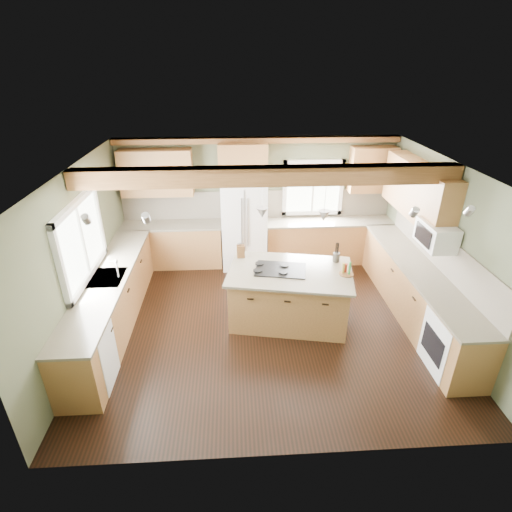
{
  "coord_description": "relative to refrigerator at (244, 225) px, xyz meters",
  "views": [
    {
      "loc": [
        -0.51,
        -5.46,
        4.0
      ],
      "look_at": [
        -0.16,
        0.3,
        1.09
      ],
      "focal_mm": 28.0,
      "sensor_mm": 36.0,
      "label": 1
    }
  ],
  "objects": [
    {
      "name": "floor",
      "position": [
        0.3,
        -2.12,
        -0.9
      ],
      "size": [
        5.6,
        5.6,
        0.0
      ],
      "primitive_type": "plane",
      "color": "black",
      "rests_on": "ground"
    },
    {
      "name": "ceiling",
      "position": [
        0.3,
        -2.12,
        1.7
      ],
      "size": [
        5.6,
        5.6,
        0.0
      ],
      "primitive_type": "plane",
      "rotation": [
        3.14,
        0.0,
        0.0
      ],
      "color": "silver",
      "rests_on": "wall_back"
    },
    {
      "name": "wall_back",
      "position": [
        0.3,
        0.38,
        0.4
      ],
      "size": [
        5.6,
        0.0,
        5.6
      ],
      "primitive_type": "plane",
      "rotation": [
        1.57,
        0.0,
        0.0
      ],
      "color": "#50573D",
      "rests_on": "ground"
    },
    {
      "name": "wall_left",
      "position": [
        -2.5,
        -2.12,
        0.4
      ],
      "size": [
        0.0,
        5.0,
        5.0
      ],
      "primitive_type": "plane",
      "rotation": [
        1.57,
        0.0,
        1.57
      ],
      "color": "#50573D",
      "rests_on": "ground"
    },
    {
      "name": "wall_right",
      "position": [
        3.1,
        -2.12,
        0.4
      ],
      "size": [
        0.0,
        5.0,
        5.0
      ],
      "primitive_type": "plane",
      "rotation": [
        1.57,
        0.0,
        -1.57
      ],
      "color": "#50573D",
      "rests_on": "ground"
    },
    {
      "name": "ceiling_beam",
      "position": [
        0.3,
        -2.03,
        1.57
      ],
      "size": [
        5.55,
        0.26,
        0.26
      ],
      "primitive_type": "cube",
      "color": "#513117",
      "rests_on": "ceiling"
    },
    {
      "name": "soffit_trim",
      "position": [
        0.3,
        0.28,
        1.64
      ],
      "size": [
        5.55,
        0.2,
        0.1
      ],
      "primitive_type": "cube",
      "color": "#513117",
      "rests_on": "ceiling"
    },
    {
      "name": "backsplash_back",
      "position": [
        0.3,
        0.36,
        0.31
      ],
      "size": [
        5.58,
        0.03,
        0.58
      ],
      "primitive_type": "cube",
      "color": "brown",
      "rests_on": "wall_back"
    },
    {
      "name": "backsplash_right",
      "position": [
        3.08,
        -2.07,
        0.31
      ],
      "size": [
        0.03,
        3.7,
        0.58
      ],
      "primitive_type": "cube",
      "color": "brown",
      "rests_on": "wall_right"
    },
    {
      "name": "base_cab_back_left",
      "position": [
        -1.49,
        0.08,
        -0.46
      ],
      "size": [
        2.02,
        0.6,
        0.88
      ],
      "primitive_type": "cube",
      "color": "brown",
      "rests_on": "floor"
    },
    {
      "name": "counter_back_left",
      "position": [
        -1.49,
        0.08,
        0.0
      ],
      "size": [
        2.06,
        0.64,
        0.04
      ],
      "primitive_type": "cube",
      "color": "#4E4839",
      "rests_on": "base_cab_back_left"
    },
    {
      "name": "base_cab_back_right",
      "position": [
        1.79,
        0.08,
        -0.46
      ],
      "size": [
        2.62,
        0.6,
        0.88
      ],
      "primitive_type": "cube",
      "color": "brown",
      "rests_on": "floor"
    },
    {
      "name": "counter_back_right",
      "position": [
        1.79,
        0.08,
        0.0
      ],
      "size": [
        2.66,
        0.64,
        0.04
      ],
      "primitive_type": "cube",
      "color": "#4E4839",
      "rests_on": "base_cab_back_right"
    },
    {
      "name": "base_cab_left",
      "position": [
        -2.2,
        -2.07,
        -0.46
      ],
      "size": [
        0.6,
        3.7,
        0.88
      ],
      "primitive_type": "cube",
      "color": "brown",
      "rests_on": "floor"
    },
    {
      "name": "counter_left",
      "position": [
        -2.2,
        -2.07,
        0.0
      ],
      "size": [
        0.64,
        3.74,
        0.04
      ],
      "primitive_type": "cube",
      "color": "#4E4839",
      "rests_on": "base_cab_left"
    },
    {
      "name": "base_cab_right",
      "position": [
        2.8,
        -2.07,
        -0.46
      ],
      "size": [
        0.6,
        3.7,
        0.88
      ],
      "primitive_type": "cube",
      "color": "brown",
      "rests_on": "floor"
    },
    {
      "name": "counter_right",
      "position": [
        2.8,
        -2.07,
        0.0
      ],
      "size": [
        0.64,
        3.74,
        0.04
      ],
      "primitive_type": "cube",
      "color": "#4E4839",
      "rests_on": "base_cab_right"
    },
    {
      "name": "upper_cab_back_left",
      "position": [
        -1.69,
        0.21,
        1.05
      ],
      "size": [
        1.4,
        0.35,
        0.9
      ],
      "primitive_type": "cube",
      "color": "brown",
      "rests_on": "wall_back"
    },
    {
      "name": "upper_cab_over_fridge",
      "position": [
        -0.0,
        0.21,
        1.25
      ],
      "size": [
        0.96,
        0.35,
        0.7
      ],
      "primitive_type": "cube",
      "color": "brown",
      "rests_on": "wall_back"
    },
    {
      "name": "upper_cab_right",
      "position": [
        2.92,
        -1.22,
        1.05
      ],
      "size": [
        0.35,
        2.2,
        0.9
      ],
      "primitive_type": "cube",
      "color": "brown",
      "rests_on": "wall_right"
    },
    {
      "name": "upper_cab_back_corner",
      "position": [
        2.6,
        0.21,
        1.05
      ],
      "size": [
        0.9,
        0.35,
        0.9
      ],
      "primitive_type": "cube",
      "color": "brown",
      "rests_on": "wall_back"
    },
    {
      "name": "window_left",
      "position": [
        -2.48,
        -2.07,
        0.65
      ],
      "size": [
        0.04,
        1.6,
        1.05
      ],
      "primitive_type": "cube",
      "color": "white",
      "rests_on": "wall_left"
    },
    {
      "name": "window_back",
      "position": [
        1.45,
        0.36,
        0.65
      ],
      "size": [
        1.1,
        0.04,
        1.0
      ],
      "primitive_type": "cube",
      "color": "white",
      "rests_on": "wall_back"
    },
    {
      "name": "sink",
      "position": [
        -2.2,
        -2.07,
        0.01
      ],
      "size": [
        0.5,
        0.65,
        0.03
      ],
      "primitive_type": "cube",
      "color": "#262628",
      "rests_on": "counter_left"
    },
    {
      "name": "faucet",
      "position": [
        -2.02,
        -2.07,
        0.15
      ],
      "size": [
        0.02,
        0.02,
        0.28
      ],
      "primitive_type": "cylinder",
      "color": "#B2B2B7",
      "rests_on": "sink"
    },
    {
      "name": "dishwasher",
      "position": [
        -2.19,
        -3.37,
        -0.47
      ],
      "size": [
        0.6,
        0.6,
        0.84
      ],
      "primitive_type": "cube",
      "color": "white",
      "rests_on": "floor"
    },
    {
      "name": "oven",
      "position": [
        2.79,
        -3.37,
        -0.47
      ],
      "size": [
        0.6,
        0.72,
        0.84
      ],
      "primitive_type": "cube",
      "color": "white",
      "rests_on": "floor"
    },
    {
      "name": "microwave",
      "position": [
        2.88,
        -2.17,
        0.65
      ],
      "size": [
        0.4,
        0.7,
        0.38
      ],
      "primitive_type": "cube",
      "color": "white",
      "rests_on": "wall_right"
    },
    {
      "name": "pendant_left",
      "position": [
        0.22,
        -1.94,
        0.98
      ],
      "size": [
        0.18,
        0.18,
        0.16
      ],
      "primitive_type": "cone",
      "rotation": [
        3.14,
        0.0,
        0.0
      ],
      "color": "#B2B2B7",
      "rests_on": "ceiling"
    },
    {
      "name": "pendant_right",
      "position": [
        1.12,
        -2.12,
        0.98
      ],
      "size": [
        0.18,
        0.18,
        0.16
      ],
      "primitive_type": "cone",
      "rotation": [
        3.14,
        0.0,
        0.0
      ],
      "color": "#B2B2B7",
      "rests_on": "ceiling"
    },
    {
      "name": "refrigerator",
      "position": [
        0.0,
        0.0,
        0.0
      ],
      "size": [
        0.9,
        0.74,
        1.8
      ],
      "primitive_type": "cube",
      "color": "white",
      "rests_on": "floor"
    },
    {
      "name": "island",
      "position": [
        0.67,
        -2.03,
        -0.46
      ],
      "size": [
        2.02,
        1.46,
        0.88
      ],
      "primitive_type": "cube",
      "rotation": [
        0.0,
        0.0,
        -0.19
      ],
      "color": "brown",
      "rests_on": "floor"
    },
    {
      "name": "island_top",
      "position": [
        0.67,
        -2.03,
        0.0
      ],
      "size": [
        2.17,
        1.6,
        0.04
      ],
      "primitive_type": "cube",
      "rotation": [
        0.0,
        0.0,
        -0.19
      ],
      "color": "#4E4839",
      "rests_on": "island"
    },
    {
      "name": "cooktop",
      "position": [
        0.52,
        -2.0,
        0.03
      ],
      "size": [
        0.88,
        0.67,
        0.02
      ],
      "primitive_type": "cube",
      "rotation": [
        0.0,
        0.0,
        -0.19
      ],
      "color": "black",
      "rests_on": "island_top"
    },
    {
      "name": "knife_block",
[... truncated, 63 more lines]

